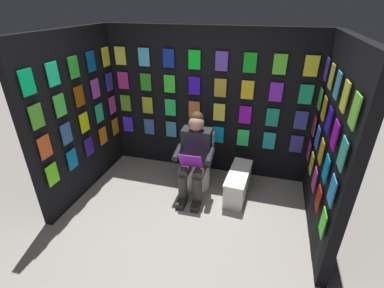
{
  "coord_description": "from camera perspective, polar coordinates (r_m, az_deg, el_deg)",
  "views": [
    {
      "loc": [
        -0.85,
        2.03,
        2.48
      ],
      "look_at": [
        0.0,
        -1.0,
        0.85
      ],
      "focal_mm": 26.07,
      "sensor_mm": 36.0,
      "label": 1
    }
  ],
  "objects": [
    {
      "name": "display_wall_back",
      "position": [
        4.22,
        3.28,
        8.21
      ],
      "size": [
        3.14,
        0.14,
        2.19
      ],
      "color": "black",
      "rests_on": "ground"
    },
    {
      "name": "toilet",
      "position": [
        4.11,
        1.27,
        -4.22
      ],
      "size": [
        0.41,
        0.56,
        0.77
      ],
      "rotation": [
        0.0,
        0.0,
        0.03
      ],
      "color": "white",
      "rests_on": "ground"
    },
    {
      "name": "display_wall_right",
      "position": [
        4.05,
        -22.31,
        5.32
      ],
      "size": [
        0.14,
        1.82,
        2.19
      ],
      "color": "black",
      "rests_on": "ground"
    },
    {
      "name": "display_wall_left",
      "position": [
        3.33,
        26.6,
        -0.26
      ],
      "size": [
        0.14,
        1.82,
        2.19
      ],
      "color": "black",
      "rests_on": "ground"
    },
    {
      "name": "person_reading",
      "position": [
        3.78,
        0.54,
        -2.42
      ],
      "size": [
        0.53,
        0.69,
        1.19
      ],
      "rotation": [
        0.0,
        0.0,
        0.03
      ],
      "color": "black",
      "rests_on": "ground"
    },
    {
      "name": "comic_longbox_near",
      "position": [
        4.01,
        9.37,
        -7.92
      ],
      "size": [
        0.32,
        0.79,
        0.38
      ],
      "rotation": [
        0.0,
        0.0,
        -0.07
      ],
      "color": "white",
      "rests_on": "ground"
    },
    {
      "name": "ground_plane",
      "position": [
        3.31,
        -4.97,
        -21.18
      ],
      "size": [
        30.0,
        30.0,
        0.0
      ],
      "primitive_type": "plane",
      "color": "gray"
    }
  ]
}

